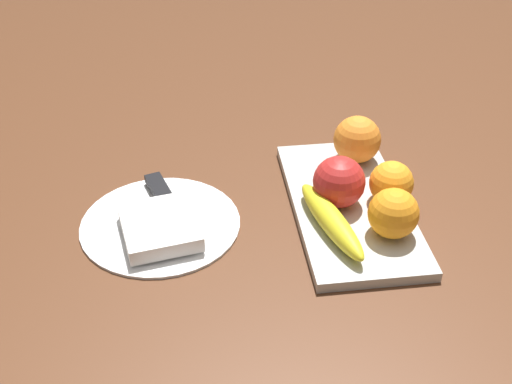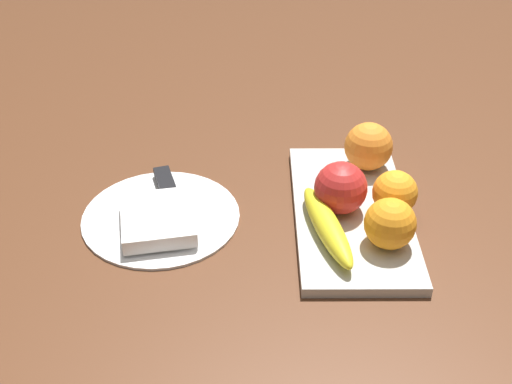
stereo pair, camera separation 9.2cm
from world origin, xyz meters
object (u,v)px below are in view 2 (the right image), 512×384
(fruit_tray, at_px, (351,213))
(knife, at_px, (169,192))
(apple, at_px, (341,188))
(orange_near_apple, at_px, (368,146))
(banana, at_px, (327,226))
(dinner_plate, at_px, (161,216))
(folded_napkin, at_px, (158,219))
(orange_near_banana, at_px, (390,224))
(orange_center, at_px, (395,193))

(fruit_tray, distance_m, knife, 0.27)
(apple, bearing_deg, orange_near_apple, 153.69)
(banana, distance_m, orange_near_apple, 0.18)
(dinner_plate, xyz_separation_m, folded_napkin, (0.03, 0.00, 0.02))
(orange_near_banana, relative_size, folded_napkin, 0.60)
(apple, relative_size, dinner_plate, 0.33)
(banana, height_order, knife, banana)
(orange_near_banana, distance_m, dinner_plate, 0.32)
(fruit_tray, height_order, folded_napkin, folded_napkin)
(orange_center, relative_size, folded_napkin, 0.56)
(apple, bearing_deg, dinner_plate, -90.10)
(banana, relative_size, orange_near_banana, 2.57)
(folded_napkin, distance_m, knife, 0.07)
(fruit_tray, relative_size, orange_near_banana, 4.76)
(apple, xyz_separation_m, knife, (-0.04, -0.24, -0.04))
(orange_near_banana, height_order, folded_napkin, orange_near_banana)
(folded_napkin, relative_size, knife, 0.63)
(knife, bearing_deg, folded_napkin, -22.69)
(apple, bearing_deg, banana, -21.45)
(orange_center, bearing_deg, fruit_tray, -94.40)
(banana, xyz_separation_m, folded_napkin, (-0.03, -0.23, -0.01))
(banana, distance_m, orange_center, 0.11)
(fruit_tray, relative_size, folded_napkin, 2.88)
(fruit_tray, height_order, orange_center, orange_center)
(knife, bearing_deg, dinner_plate, -26.23)
(banana, bearing_deg, knife, -128.87)
(fruit_tray, distance_m, folded_napkin, 0.27)
(orange_near_apple, bearing_deg, orange_center, 10.61)
(dinner_plate, bearing_deg, knife, 170.75)
(apple, distance_m, folded_napkin, 0.26)
(dinner_plate, bearing_deg, banana, 75.73)
(orange_center, height_order, dinner_plate, orange_center)
(apple, bearing_deg, knife, -100.39)
(apple, relative_size, folded_napkin, 0.66)
(orange_center, relative_size, dinner_plate, 0.28)
(orange_near_apple, distance_m, folded_napkin, 0.34)
(fruit_tray, xyz_separation_m, orange_near_apple, (-0.11, 0.04, 0.04))
(orange_near_apple, bearing_deg, knife, -77.95)
(dinner_plate, distance_m, knife, 0.05)
(apple, relative_size, orange_near_banana, 1.09)
(orange_near_apple, bearing_deg, banana, -24.66)
(banana, distance_m, knife, 0.24)
(knife, bearing_deg, banana, 48.19)
(orange_near_apple, distance_m, knife, 0.31)
(fruit_tray, xyz_separation_m, orange_center, (0.00, 0.06, 0.04))
(fruit_tray, xyz_separation_m, orange_near_banana, (0.08, 0.04, 0.04))
(apple, height_order, banana, apple)
(orange_near_apple, relative_size, orange_near_banana, 1.08)
(folded_napkin, bearing_deg, orange_near_banana, 81.09)
(apple, height_order, orange_center, apple)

